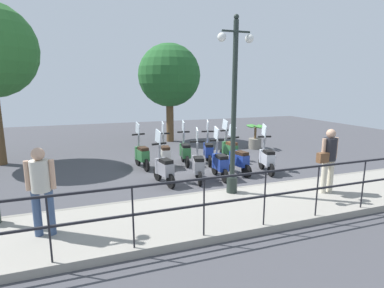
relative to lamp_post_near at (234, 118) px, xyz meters
name	(u,v)px	position (x,y,z in m)	size (l,w,h in m)	color
ground_plane	(208,171)	(2.40, -0.37, -2.00)	(28.00, 28.00, 0.00)	#424247
promenade_walkway	(261,204)	(-0.75, -0.37, -1.92)	(2.20, 20.00, 0.15)	gray
fence_railing	(293,184)	(-1.80, -0.37, -1.11)	(0.04, 16.03, 1.07)	black
lamp_post_near	(234,118)	(0.00, 0.00, 0.00)	(0.26, 0.90, 4.18)	#232D28
pedestrian_with_bag	(329,156)	(-0.79, -2.21, -0.92)	(0.34, 0.64, 1.59)	beige
pedestrian_distant	(41,185)	(-0.83, 4.12, -0.92)	(0.36, 0.49, 1.59)	#384C70
tree_distant	(169,76)	(7.95, -0.62, 1.22)	(3.01, 3.01, 4.74)	brown
potted_palm	(255,139)	(4.98, -3.69, -1.55)	(1.06, 0.66, 1.05)	slate
scooter_near_0	(267,158)	(1.60, -2.06, -1.52)	(1.22, 0.50, 1.54)	black
scooter_near_1	(238,159)	(1.75, -1.12, -1.52)	(1.22, 0.49, 1.54)	black
scooter_near_2	(220,163)	(1.55, -0.38, -1.52)	(1.23, 0.44, 1.54)	black
scooter_near_3	(198,165)	(1.53, 0.32, -1.52)	(1.21, 0.51, 1.54)	black
scooter_near_4	(164,168)	(1.59, 1.33, -1.52)	(1.22, 0.50, 1.54)	black
scooter_far_0	(229,149)	(3.25, -1.56, -1.52)	(1.23, 0.44, 1.54)	black
scooter_far_1	(208,151)	(3.26, -0.73, -1.52)	(1.20, 0.53, 1.54)	black
scooter_far_2	(185,151)	(3.43, 0.09, -1.52)	(1.23, 0.45, 1.54)	black
scooter_far_3	(165,154)	(3.32, 0.86, -1.52)	(1.23, 0.44, 1.54)	black
scooter_far_4	(142,154)	(3.45, 1.62, -1.52)	(1.23, 0.47, 1.54)	black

